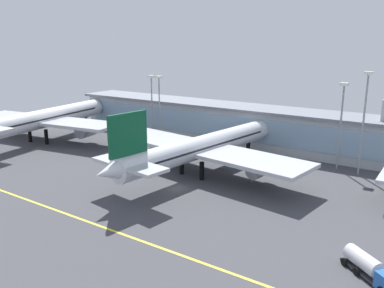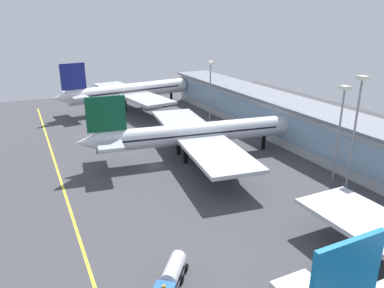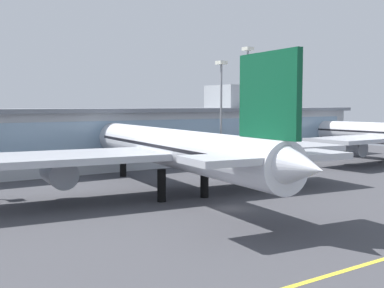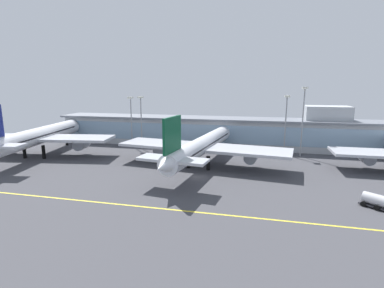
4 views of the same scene
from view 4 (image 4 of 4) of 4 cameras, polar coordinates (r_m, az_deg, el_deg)
ground_plane at (r=80.51m, az=1.05°, el=-6.44°), size 188.08×188.08×0.00m
taxiway_centreline_stripe at (r=60.58m, az=-3.50°, el=-12.63°), size 150.46×0.50×0.01m
terminal_building at (r=119.82m, az=6.31°, el=2.50°), size 137.34×14.00×16.88m
airliner_near_left at (r=115.63m, az=-27.62°, el=1.30°), size 52.11×58.41×19.22m
airliner_near_right at (r=89.87m, az=1.94°, el=-0.37°), size 54.00×59.48×17.45m
apron_light_mast_west at (r=120.22m, az=-11.73°, el=5.82°), size 1.80×1.80×20.12m
apron_light_mast_centre at (r=109.06m, az=17.77°, el=5.27°), size 1.80×1.80×21.11m
apron_light_mast_east at (r=115.18m, az=-9.85°, el=5.74°), size 1.80×1.80×20.40m
apron_light_mast_far_east at (r=107.67m, az=20.77°, el=5.87°), size 1.80×1.80×24.03m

